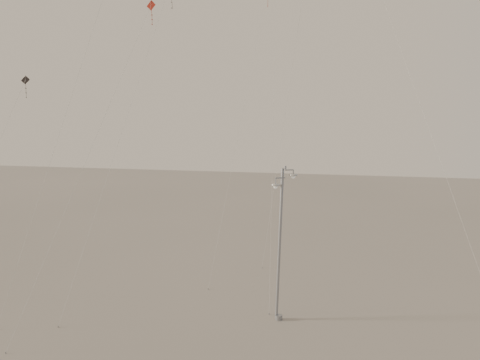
# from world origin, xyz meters

# --- Properties ---
(ground) EXTENTS (160.00, 160.00, 0.00)m
(ground) POSITION_xyz_m (0.00, 0.00, 0.00)
(ground) COLOR gray
(ground) RESTS_ON ground
(street_lamp) EXTENTS (1.48, 1.05, 9.40)m
(street_lamp) POSITION_xyz_m (3.28, 5.66, 5.01)
(street_lamp) COLOR #919499
(street_lamp) RESTS_ON ground
(kite_1) EXTENTS (3.18, 11.89, 21.93)m
(kite_1) POSITION_xyz_m (-6.96, 10.21, 16.11)
(kite_1) COLOR #292322
(kite_1) RESTS_ON ground
(kite_3) EXTENTS (4.70, 10.42, 19.60)m
(kite_3) POSITION_xyz_m (-6.80, 5.29, 13.98)
(kite_3) COLOR maroon
(kite_3) RESTS_ON ground
(kite_4) EXTENTS (8.96, 8.01, 24.92)m
(kite_4) POSITION_xyz_m (8.98, 6.93, 18.07)
(kite_4) COLOR #292322
(kite_4) RESTS_ON ground
(kite_5) EXTENTS (3.58, 3.61, 26.91)m
(kite_5) POSITION_xyz_m (2.76, 18.35, 20.38)
(kite_5) COLOR #9D601A
(kite_5) RESTS_ON ground
(kite_6) EXTENTS (3.78, 6.69, 15.09)m
(kite_6) POSITION_xyz_m (-16.89, 7.95, 11.16)
(kite_6) COLOR #292322
(kite_6) RESTS_ON ground
(kite_7) EXTENTS (3.13, 9.32, 23.58)m
(kite_7) POSITION_xyz_m (-0.38, 17.51, 19.22)
(kite_7) COLOR maroon
(kite_7) RESTS_ON ground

